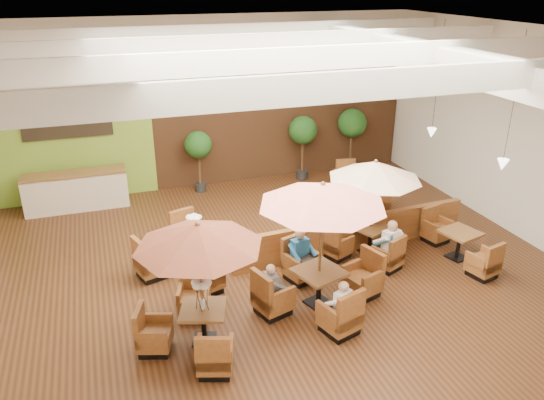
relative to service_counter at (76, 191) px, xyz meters
name	(u,v)px	position (x,y,z in m)	size (l,w,h in m)	color
room	(260,109)	(4.65, -3.88, 3.05)	(14.04, 14.00, 5.52)	#381E0F
service_counter	(76,191)	(0.00, 0.00, 0.00)	(3.00, 0.75, 1.18)	beige
booth_divider	(353,234)	(6.76, -5.08, -0.13)	(6.60, 0.18, 0.91)	brown
table_0	(196,258)	(2.26, -7.49, 1.27)	(2.53, 2.67, 2.59)	brown
table_1	(321,224)	(4.93, -7.06, 1.35)	(2.96, 2.96, 2.86)	brown
table_2	(372,187)	(7.06, -5.30, 1.23)	(2.47, 2.63, 2.52)	brown
table_3	(184,254)	(2.43, -4.75, -0.12)	(2.07, 2.95, 1.61)	brown
table_4	(458,245)	(9.07, -6.32, -0.23)	(1.02, 2.62, 0.94)	brown
table_5	(361,190)	(8.44, -2.29, -0.20)	(1.05, 2.76, 1.00)	brown
topiary_0	(198,147)	(3.84, 0.20, 0.94)	(0.88, 0.88, 2.04)	black
topiary_1	(303,133)	(7.44, 0.20, 1.08)	(0.96, 0.96, 2.23)	black
topiary_2	(352,126)	(9.29, 0.20, 1.16)	(1.01, 1.01, 2.34)	black
diner_0	(341,301)	(4.93, -8.10, 0.15)	(0.41, 0.39, 0.74)	white
diner_1	(301,251)	(4.93, -6.01, 0.19)	(0.45, 0.40, 0.83)	#286EAD
diner_2	(273,283)	(3.88, -7.06, 0.15)	(0.32, 0.38, 0.72)	slate
diner_3	(389,241)	(7.12, -6.21, 0.17)	(0.43, 0.41, 0.78)	#286EAD
diner_4	(389,240)	(7.12, -6.21, 0.20)	(0.46, 0.40, 0.85)	white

